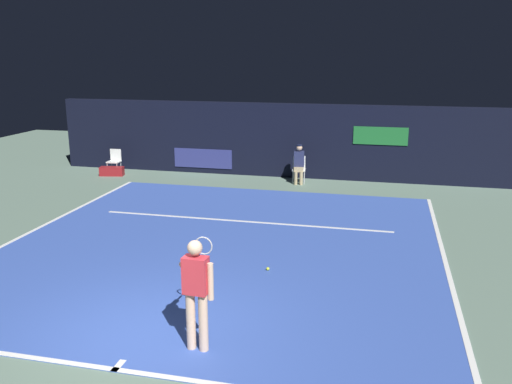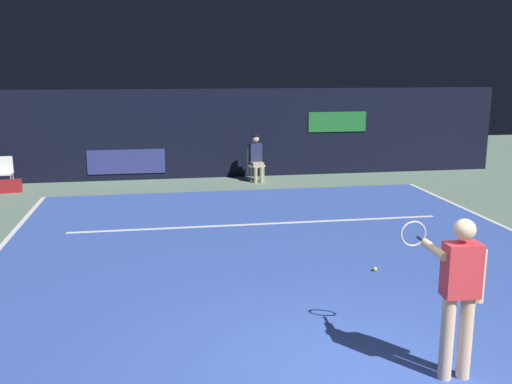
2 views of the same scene
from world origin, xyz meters
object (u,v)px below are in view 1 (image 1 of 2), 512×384
at_px(courtside_chair_near, 115,160).
at_px(equipment_bag, 112,171).
at_px(tennis_ball, 268,269).
at_px(tennis_player, 197,288).
at_px(line_judge_on_chair, 299,163).

distance_m(courtside_chair_near, equipment_bag, 0.54).
height_order(tennis_ball, equipment_bag, equipment_bag).
relative_size(tennis_player, line_judge_on_chair, 1.31).
bearing_deg(courtside_chair_near, equipment_bag, -78.88).
distance_m(courtside_chair_near, tennis_ball, 10.73).
relative_size(tennis_ball, equipment_bag, 0.08).
bearing_deg(tennis_ball, courtside_chair_near, 133.81).
bearing_deg(courtside_chair_near, line_judge_on_chair, 0.05).
xyz_separation_m(tennis_player, tennis_ball, (0.39, 3.17, -0.94)).
bearing_deg(tennis_ball, line_judge_on_chair, 94.41).
distance_m(tennis_player, line_judge_on_chair, 10.92).
bearing_deg(equipment_bag, tennis_player, -67.61).
distance_m(line_judge_on_chair, tennis_ball, 7.79).
relative_size(courtside_chair_near, tennis_ball, 12.94).
xyz_separation_m(courtside_chair_near, tennis_ball, (7.42, -7.74, -0.46)).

